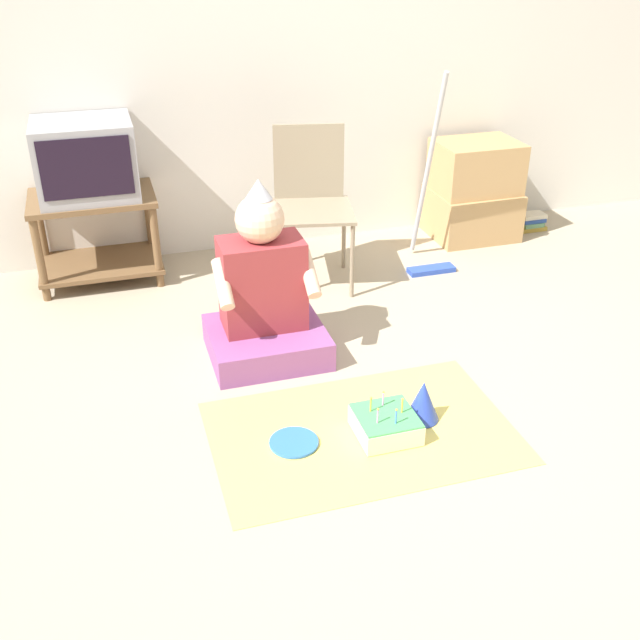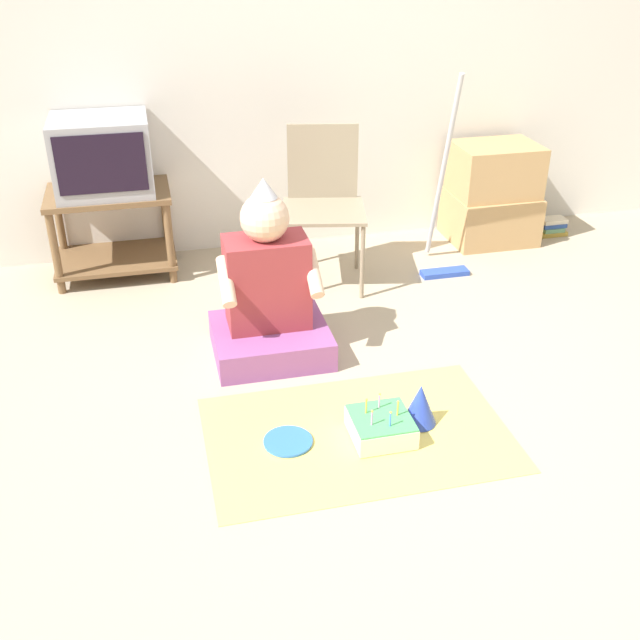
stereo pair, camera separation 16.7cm
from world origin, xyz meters
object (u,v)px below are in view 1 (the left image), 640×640
(tv, at_px, (86,159))
(folding_chair, at_px, (310,195))
(paper_plate, at_px, (294,442))
(dust_mop, at_px, (429,215))
(birthday_cake, at_px, (386,424))
(cardboard_box_stack, at_px, (474,192))
(person_seated, at_px, (264,299))
(party_hat_blue, at_px, (423,401))
(book_pile, at_px, (530,222))

(tv, height_order, folding_chair, tv)
(tv, height_order, paper_plate, tv)
(folding_chair, xyz_separation_m, dust_mop, (0.70, -0.07, -0.17))
(dust_mop, relative_size, paper_plate, 5.81)
(birthday_cake, bearing_deg, paper_plate, 173.10)
(cardboard_box_stack, xyz_separation_m, dust_mop, (-0.48, -0.38, 0.03))
(dust_mop, distance_m, paper_plate, 1.89)
(folding_chair, bearing_deg, paper_plate, -108.72)
(person_seated, bearing_deg, cardboard_box_stack, 33.39)
(person_seated, distance_m, paper_plate, 0.78)
(folding_chair, height_order, dust_mop, dust_mop)
(party_hat_blue, height_order, paper_plate, party_hat_blue)
(book_pile, height_order, person_seated, person_seated)
(paper_plate, bearing_deg, dust_mop, 49.75)
(folding_chair, relative_size, paper_plate, 4.35)
(book_pile, distance_m, party_hat_blue, 2.37)
(dust_mop, relative_size, person_seated, 1.34)
(folding_chair, bearing_deg, cardboard_box_stack, 14.85)
(book_pile, bearing_deg, party_hat_blue, -131.39)
(book_pile, relative_size, person_seated, 0.23)
(person_seated, bearing_deg, tv, 123.12)
(tv, xyz_separation_m, party_hat_blue, (1.21, -1.82, -0.61))
(person_seated, relative_size, paper_plate, 4.35)
(birthday_cake, relative_size, paper_plate, 1.22)
(dust_mop, xyz_separation_m, paper_plate, (-1.20, -1.42, -0.31))
(tv, height_order, dust_mop, dust_mop)
(folding_chair, relative_size, book_pile, 4.33)
(book_pile, relative_size, party_hat_blue, 1.10)
(party_hat_blue, bearing_deg, folding_chair, 91.94)
(tv, distance_m, birthday_cake, 2.23)
(tv, relative_size, birthday_cake, 2.15)
(party_hat_blue, bearing_deg, book_pile, 48.61)
(folding_chair, bearing_deg, birthday_cake, -94.94)
(dust_mop, bearing_deg, paper_plate, -130.25)
(book_pile, bearing_deg, tv, 179.20)
(tv, distance_m, cardboard_box_stack, 2.38)
(cardboard_box_stack, bearing_deg, tv, 179.50)
(person_seated, bearing_deg, folding_chair, 59.49)
(dust_mop, distance_m, birthday_cake, 1.71)
(dust_mop, distance_m, book_pile, 1.03)
(cardboard_box_stack, bearing_deg, dust_mop, -141.46)
(book_pile, bearing_deg, paper_plate, -139.93)
(folding_chair, bearing_deg, dust_mop, -5.89)
(birthday_cake, bearing_deg, dust_mop, 60.48)
(birthday_cake, bearing_deg, book_pile, 46.29)
(book_pile, relative_size, paper_plate, 1.01)
(folding_chair, xyz_separation_m, book_pile, (1.62, 0.29, -0.45))
(party_hat_blue, bearing_deg, tv, 123.67)
(folding_chair, height_order, birthday_cake, folding_chair)
(party_hat_blue, xyz_separation_m, paper_plate, (-0.56, -0.01, -0.08))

